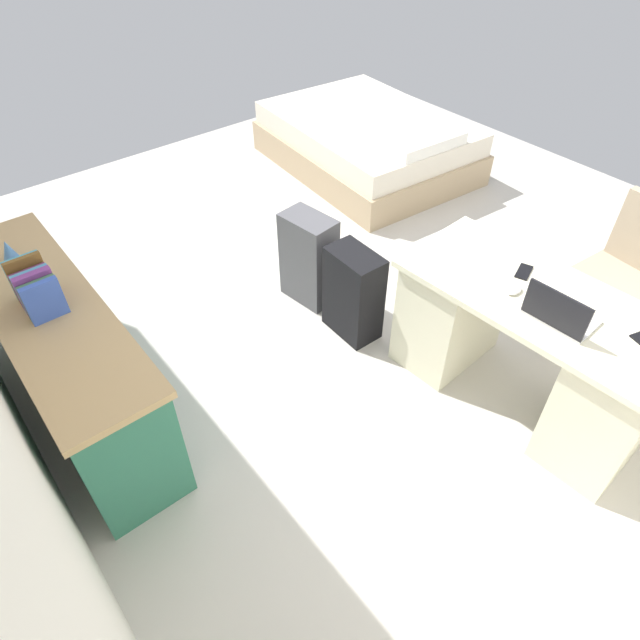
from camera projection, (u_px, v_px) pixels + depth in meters
The scene contains 12 objects.
ground_plane at pixel (357, 282), 4.04m from camera, with size 5.88×5.88×0.00m, color beige.
desk at pixel (525, 348), 2.99m from camera, with size 1.48×0.74×0.75m.
office_chair at pixel (619, 285), 3.34m from camera, with size 0.52×0.52×0.94m.
credenza at pixel (68, 358), 2.94m from camera, with size 1.80×0.48×0.77m.
bed at pixel (368, 143), 5.20m from camera, with size 2.00×1.54×0.58m.
suitcase_black at pixel (353, 294), 3.46m from camera, with size 0.36×0.22×0.61m, color black.
suitcase_spare_grey at pixel (309, 259), 3.70m from camera, with size 0.36×0.22×0.64m, color #4C4C51.
laptop at pixel (559, 314), 2.58m from camera, with size 0.32×0.24×0.21m.
computer_mouse at pixel (514, 290), 2.76m from camera, with size 0.06×0.10×0.03m, color white.
cell_phone_by_mouse at pixel (524, 272), 2.89m from camera, with size 0.07×0.14×0.01m, color black.
book_row at pixel (36, 289), 2.61m from camera, with size 0.27×0.17×0.24m.
figurine_small at pixel (8, 250), 2.93m from camera, with size 0.08×0.08×0.11m, color #4C7FBF.
Camera 1 is at (-2.28, 2.21, 2.53)m, focal length 30.87 mm.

